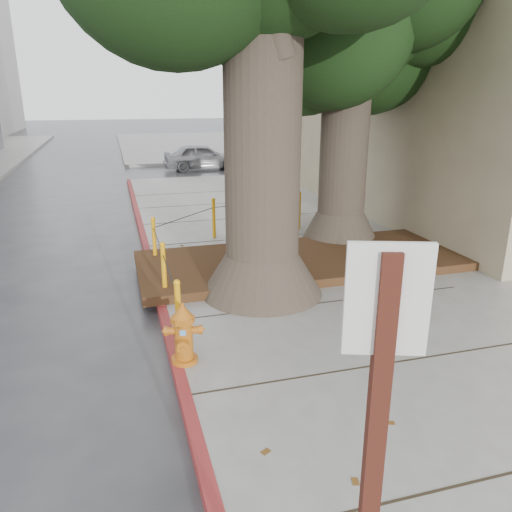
% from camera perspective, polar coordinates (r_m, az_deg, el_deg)
% --- Properties ---
extents(ground, '(140.00, 140.00, 0.00)m').
position_cam_1_polar(ground, '(6.45, 10.42, -13.81)').
color(ground, '#28282B').
rests_on(ground, ground).
extents(sidewalk_far, '(16.00, 20.00, 0.15)m').
position_cam_1_polar(sidewalk_far, '(36.05, -2.21, 12.76)').
color(sidewalk_far, slate).
rests_on(sidewalk_far, ground).
extents(curb_red, '(0.14, 26.00, 0.16)m').
position_cam_1_polar(curb_red, '(8.09, -10.60, -6.36)').
color(curb_red, maroon).
rests_on(curb_red, ground).
extents(planter_bed, '(6.40, 2.60, 0.16)m').
position_cam_1_polar(planter_bed, '(9.93, 5.34, -0.49)').
color(planter_bed, black).
rests_on(planter_bed, sidewalk_main).
extents(building_side_white, '(10.00, 10.00, 9.00)m').
position_cam_1_polar(building_side_white, '(36.04, 15.95, 19.17)').
color(building_side_white, silver).
rests_on(building_side_white, ground).
extents(building_side_grey, '(12.00, 14.00, 12.00)m').
position_cam_1_polar(building_side_grey, '(44.38, 18.91, 20.52)').
color(building_side_grey, slate).
rests_on(building_side_grey, ground).
extents(tree_far, '(4.50, 3.80, 7.17)m').
position_cam_1_polar(tree_far, '(11.56, 12.22, 25.86)').
color(tree_far, '#4C3F33').
rests_on(tree_far, sidewalk_main).
extents(bollard_ring, '(3.79, 5.39, 0.95)m').
position_cam_1_polar(bollard_ring, '(9.78, -5.32, 1.87)').
color(bollard_ring, orange).
rests_on(bollard_ring, sidewalk_main).
extents(fire_hydrant, '(0.43, 0.40, 0.80)m').
position_cam_1_polar(fire_hydrant, '(6.32, -8.29, -8.80)').
color(fire_hydrant, '#C06213').
rests_on(fire_hydrant, sidewalk_main).
extents(car_silver, '(3.56, 1.49, 1.20)m').
position_cam_1_polar(car_silver, '(23.69, -6.19, 11.21)').
color(car_silver, '#A09FA4').
rests_on(car_silver, ground).
extents(car_red, '(4.15, 1.60, 1.35)m').
position_cam_1_polar(car_red, '(28.02, 16.55, 11.77)').
color(car_red, maroon).
rests_on(car_red, ground).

